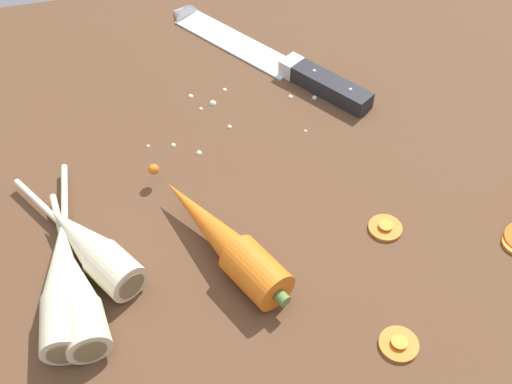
{
  "coord_description": "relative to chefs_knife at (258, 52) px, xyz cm",
  "views": [
    {
      "loc": [
        -11.46,
        -44.62,
        50.15
      ],
      "look_at": [
        0.0,
        -2.0,
        1.5
      ],
      "focal_mm": 43.74,
      "sensor_mm": 36.0,
      "label": 1
    }
  ],
  "objects": [
    {
      "name": "parsnip_mid_right",
      "position": [
        -27.37,
        -31.75,
        1.33
      ],
      "size": [
        4.71,
        23.85,
        4.0
      ],
      "color": "beige",
      "rests_on": "ground_plane"
    },
    {
      "name": "carrot_slice_stray_mid",
      "position": [
        0.67,
        -45.09,
        -0.29
      ],
      "size": [
        3.58,
        3.58,
        0.7
      ],
      "color": "orange",
      "rests_on": "ground_plane"
    },
    {
      "name": "whole_carrot",
      "position": [
        -11.96,
        -31.07,
        1.45
      ],
      "size": [
        11.1,
        20.54,
        4.2
      ],
      "color": "orange",
      "rests_on": "ground_plane"
    },
    {
      "name": "mince_crumbs",
      "position": [
        -6.95,
        -10.32,
        -0.32
      ],
      "size": [
        22.1,
        11.08,
        0.86
      ],
      "color": "silver",
      "rests_on": "ground_plane"
    },
    {
      "name": "ground_plane",
      "position": [
        -7.13,
        -23.34,
        -2.65
      ],
      "size": [
        120.0,
        90.0,
        4.0
      ],
      "primitive_type": "cube",
      "color": "brown"
    },
    {
      "name": "carrot_slice_stray_near",
      "position": [
        4.74,
        -32.46,
        -0.29
      ],
      "size": [
        3.49,
        3.49,
        0.7
      ],
      "color": "orange",
      "rests_on": "ground_plane"
    },
    {
      "name": "parsnip_mid_left",
      "position": [
        -26.34,
        -33.34,
        1.33
      ],
      "size": [
        5.43,
        20.12,
        4.0
      ],
      "color": "beige",
      "rests_on": "ground_plane"
    },
    {
      "name": "chefs_knife",
      "position": [
        0.0,
        0.0,
        0.0
      ],
      "size": [
        21.74,
        30.94,
        4.18
      ],
      "color": "silver",
      "rests_on": "ground_plane"
    },
    {
      "name": "parsnip_front",
      "position": [
        -24.69,
        -28.43,
        1.33
      ],
      "size": [
        12.3,
        18.43,
        4.0
      ],
      "color": "beige",
      "rests_on": "ground_plane"
    }
  ]
}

